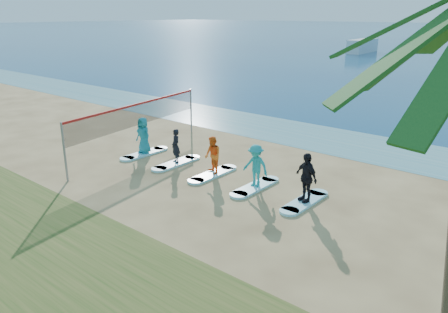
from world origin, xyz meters
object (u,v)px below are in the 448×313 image
Objects in this scene: volleyball_net at (138,115)px; student_4 at (306,177)px; student_0 at (143,135)px; student_3 at (256,166)px; surfboard_2 at (213,174)px; student_2 at (213,155)px; boat_offshore_a at (362,53)px; surfboard_0 at (144,153)px; surfboard_1 at (176,163)px; surfboard_4 at (305,202)px; surfboard_3 at (255,187)px; student_1 at (176,146)px.

student_4 is (9.32, -0.08, -0.90)m from volleyball_net.
student_3 is (6.68, 0.00, -0.03)m from student_0.
student_2 is (0.00, 0.00, 0.84)m from surfboard_2.
volleyball_net is 7.16m from student_3.
volleyball_net is at bearing -79.58° from boat_offshore_a.
surfboard_0 is 2.23m from surfboard_1.
surfboard_4 is (8.91, 0.00, -0.92)m from student_0.
student_1 is at bearing 180.00° from surfboard_3.
volleyball_net reaches higher than surfboard_4.
student_0 is 0.80× the size of surfboard_1.
surfboard_0 and surfboard_1 have the same top height.
volleyball_net is at bearing 169.57° from surfboard_0.
student_1 is at bearing 178.32° from student_3.
surfboard_3 is at bearing -0.62° from volleyball_net.
student_3 reaches higher than surfboard_0.
student_1 is 4.53m from surfboard_3.
volleyball_net reaches higher than student_1.
student_2 is 4.53m from surfboard_4.
student_2 is at bearing 178.32° from student_3.
surfboard_0 is at bearing 180.00° from surfboard_1.
surfboard_1 is at bearing 0.00° from surfboard_0.
surfboard_0 is at bearing -10.43° from volleyball_net.
student_4 is at bearing 0.00° from surfboard_3.
surfboard_0 is 8.96m from student_4.
student_1 reaches higher than surfboard_1.
student_0 is 0.80× the size of surfboard_3.
student_0 is 4.55m from surfboard_2.
boat_offshore_a is (-14.76, 61.12, -1.90)m from volleyball_net.
surfboard_1 is at bearing 180.00° from surfboard_3.
student_4 is (8.91, 0.00, 0.03)m from student_0.
surfboard_4 is (2.23, 0.00, -0.89)m from student_3.
boat_offshore_a is 65.76m from surfboard_4.
student_2 is (4.87, -0.08, -1.02)m from volleyball_net.
student_0 is 0.80× the size of surfboard_4.
surfboard_1 is at bearing 180.00° from surfboard_2.
student_4 is at bearing 22.90° from student_1.
student_1 is 2.37m from surfboard_2.
surfboard_0 is 1.30× the size of student_3.
student_1 is 6.68m from student_4.
surfboard_3 is at bearing -73.50° from boat_offshore_a.
student_0 is 4.46m from student_2.
volleyball_net reaches higher than boat_offshore_a.
volleyball_net is 2.84m from student_1.
student_0 is 0.97× the size of student_4.
surfboard_2 and surfboard_3 have the same top height.
surfboard_0 is 6.68m from surfboard_3.
surfboard_2 is (4.87, -0.08, -1.86)m from volleyball_net.
student_2 reaches higher than student_1.
student_4 reaches higher than student_3.
student_4 reaches higher than surfboard_4.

